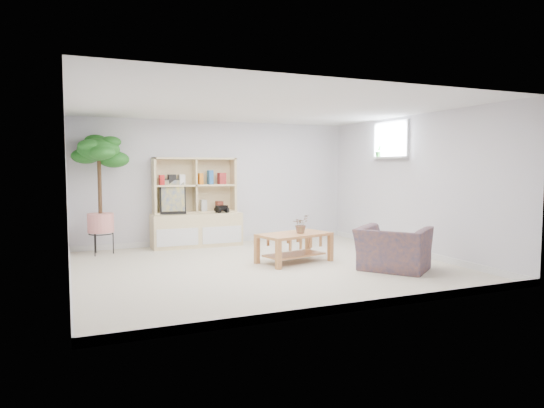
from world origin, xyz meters
name	(u,v)px	position (x,y,z in m)	size (l,w,h in m)	color
floor	(265,266)	(0.00, 0.00, 0.00)	(5.50, 5.00, 0.01)	beige
ceiling	(265,107)	(0.00, 0.00, 2.40)	(5.50, 5.00, 0.01)	silver
walls	(265,188)	(0.00, 0.00, 1.20)	(5.51, 5.01, 2.40)	silver
baseboard	(265,263)	(0.00, 0.00, 0.05)	(5.50, 5.00, 0.10)	silver
window	(391,140)	(2.73, 0.60, 2.00)	(0.10, 0.98, 0.68)	white
window_sill	(388,158)	(2.67, 0.60, 1.68)	(0.14, 1.00, 0.04)	silver
storage_unit	(196,202)	(-0.50, 2.24, 0.84)	(1.69, 0.57, 1.69)	#D0B88B
poster	(173,197)	(-0.95, 2.22, 0.96)	(0.47, 0.11, 0.66)	yellow
toy_truck	(222,209)	(-0.03, 2.15, 0.71)	(0.30, 0.21, 0.16)	black
coffee_table	(294,248)	(0.54, 0.11, 0.23)	(1.13, 0.62, 0.46)	#B1743C
table_plant	(301,224)	(0.65, 0.10, 0.61)	(0.26, 0.23, 0.29)	#1E7A1B
floor_tree	(100,194)	(-2.23, 2.05, 1.04)	(0.77, 0.77, 2.08)	#19661C
armchair	(393,246)	(1.62, -0.99, 0.36)	(0.98, 0.85, 0.72)	navy
sill_plant	(378,151)	(2.67, 0.90, 1.81)	(0.12, 0.09, 0.21)	#19661C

